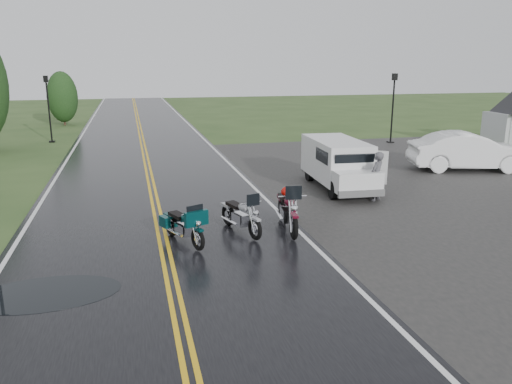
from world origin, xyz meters
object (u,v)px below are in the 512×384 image
motorcycle_silver (255,220)px  sedan_white (469,152)px  van_white (334,174)px  lamp_post_far_left (49,109)px  motorcycle_red (294,216)px  visitor_center (511,105)px  lamp_post_far_right (393,108)px  motorcycle_teal (198,230)px  person_at_van (377,177)px

motorcycle_silver → sedan_white: bearing=13.2°
van_white → lamp_post_far_left: size_ratio=1.19×
van_white → sedan_white: size_ratio=0.94×
motorcycle_red → van_white: bearing=61.1°
sedan_white → lamp_post_far_left: bearing=70.7°
visitor_center → lamp_post_far_right: visitor_center is taller
motorcycle_red → lamp_post_far_left: lamp_post_far_left is taller
visitor_center → lamp_post_far_left: bearing=161.3°
visitor_center → motorcycle_teal: visitor_center is taller
motorcycle_teal → sedan_white: sedan_white is taller
motorcycle_red → sedan_white: 12.54m
visitor_center → motorcycle_red: size_ratio=6.57×
motorcycle_teal → lamp_post_far_right: (13.72, 15.11, 1.48)m
visitor_center → sedan_white: bearing=-141.8°
visitor_center → motorcycle_silver: bearing=-146.9°
person_at_van → sedan_white: size_ratio=0.33×
person_at_van → lamp_post_far_left: bearing=-91.2°
motorcycle_silver → sedan_white: sedan_white is taller
motorcycle_red → lamp_post_far_left: bearing=120.6°
motorcycle_teal → motorcycle_silver: bearing=-8.3°
person_at_van → lamp_post_far_left: 21.39m
motorcycle_red → motorcycle_silver: motorcycle_red is taller
visitor_center → motorcycle_red: 20.35m
motorcycle_silver → lamp_post_far_right: 19.13m
motorcycle_red → lamp_post_far_left: size_ratio=0.61×
motorcycle_red → motorcycle_silver: 1.04m
person_at_van → sedan_white: person_at_van is taller
visitor_center → lamp_post_far_left: size_ratio=3.98×
motorcycle_red → person_at_van: bearing=45.4°
person_at_van → lamp_post_far_right: size_ratio=0.41×
motorcycle_red → lamp_post_far_right: lamp_post_far_right is taller
van_white → sedan_white: 8.41m
motorcycle_red → motorcycle_teal: 2.61m
van_white → sedan_white: van_white is taller
sedan_white → lamp_post_far_right: size_ratio=1.23×
motorcycle_teal → lamp_post_far_right: 20.46m
motorcycle_red → lamp_post_far_right: size_ratio=0.59×
motorcycle_teal → visitor_center: bearing=9.5°
motorcycle_red → van_white: van_white is taller
motorcycle_silver → sedan_white: 13.29m
visitor_center → person_at_van: visitor_center is taller
motorcycle_red → visitor_center: bearing=42.4°
person_at_van → motorcycle_teal: bearing=-11.3°
visitor_center → person_at_van: size_ratio=9.37×
visitor_center → van_white: 16.08m
motorcycle_silver → van_white: 5.10m
sedan_white → visitor_center: bearing=-36.3°
motorcycle_silver → lamp_post_far_right: lamp_post_far_right is taller
motorcycle_silver → sedan_white: (11.49, 6.67, 0.22)m
sedan_white → person_at_van: bearing=135.5°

